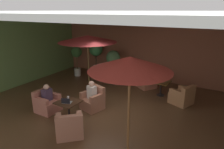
% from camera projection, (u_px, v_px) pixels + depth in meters
% --- Properties ---
extents(ground_plane, '(10.77, 9.25, 0.02)m').
position_uv_depth(ground_plane, '(106.00, 114.00, 7.48)').
color(ground_plane, brown).
extents(wall_back_brick, '(10.77, 0.08, 3.55)m').
position_uv_depth(wall_back_brick, '(150.00, 47.00, 10.74)').
color(wall_back_brick, brown).
rests_on(wall_back_brick, ground_plane).
extents(wall_left_accent, '(0.08, 9.25, 3.55)m').
position_uv_depth(wall_left_accent, '(8.00, 52.00, 9.47)').
color(wall_left_accent, '#628546').
rests_on(wall_left_accent, ground_plane).
extents(ceiling_slab, '(10.77, 9.25, 0.06)m').
position_uv_depth(ceiling_slab, '(105.00, 12.00, 6.40)').
color(ceiling_slab, silver).
rests_on(ceiling_slab, wall_back_brick).
extents(cafe_table_front_left, '(0.78, 0.78, 0.64)m').
position_uv_depth(cafe_table_front_left, '(69.00, 105.00, 7.02)').
color(cafe_table_front_left, black).
rests_on(cafe_table_front_left, ground_plane).
extents(armchair_front_left_north, '(0.77, 0.78, 0.81)m').
position_uv_depth(armchair_front_left_north, '(47.00, 103.00, 7.60)').
color(armchair_front_left_north, '#B46755').
rests_on(armchair_front_left_north, ground_plane).
extents(armchair_front_left_east, '(1.06, 1.05, 0.80)m').
position_uv_depth(armchair_front_left_east, '(70.00, 127.00, 6.08)').
color(armchair_front_left_east, '#A76A51').
rests_on(armchair_front_left_east, ground_plane).
extents(armchair_front_left_south, '(0.91, 0.89, 0.88)m').
position_uv_depth(armchair_front_left_south, '(93.00, 101.00, 7.79)').
color(armchair_front_left_south, '#AE6E53').
rests_on(armchair_front_left_south, ground_plane).
extents(cafe_table_front_right, '(0.78, 0.78, 0.64)m').
position_uv_depth(cafe_table_front_right, '(161.00, 84.00, 8.96)').
color(cafe_table_front_right, black).
rests_on(cafe_table_front_right, ground_plane).
extents(armchair_front_right_north, '(1.00, 0.98, 0.82)m').
position_uv_depth(armchair_front_right_north, '(182.00, 97.00, 8.18)').
color(armchair_front_right_north, '#AA7248').
rests_on(armchair_front_right_north, ground_plane).
extents(armchair_front_right_east, '(1.04, 1.05, 0.81)m').
position_uv_depth(armchair_front_right_east, '(146.00, 81.00, 9.96)').
color(armchair_front_right_east, '#B2674B').
rests_on(armchair_front_right_east, ground_plane).
extents(patio_umbrella_tall_red, '(2.65, 2.65, 2.58)m').
position_uv_depth(patio_umbrella_tall_red, '(88.00, 39.00, 9.05)').
color(patio_umbrella_tall_red, '#2D2D2D').
rests_on(patio_umbrella_tall_red, ground_plane).
extents(patio_umbrella_center_beige, '(1.92, 1.92, 2.66)m').
position_uv_depth(patio_umbrella_center_beige, '(130.00, 65.00, 4.54)').
color(patio_umbrella_center_beige, '#2D2D2D').
rests_on(patio_umbrella_center_beige, ground_plane).
extents(potted_tree_left_corner, '(0.78, 0.78, 1.82)m').
position_uv_depth(potted_tree_left_corner, '(96.00, 52.00, 11.99)').
color(potted_tree_left_corner, silver).
rests_on(potted_tree_left_corner, ground_plane).
extents(potted_tree_mid_left, '(0.61, 0.61, 1.70)m').
position_uv_depth(potted_tree_mid_left, '(77.00, 56.00, 11.50)').
color(potted_tree_mid_left, beige).
rests_on(potted_tree_mid_left, ground_plane).
extents(potted_tree_mid_right, '(0.75, 0.75, 1.62)m').
position_uv_depth(potted_tree_mid_right, '(113.00, 60.00, 10.81)').
color(potted_tree_mid_right, '#333936').
rests_on(potted_tree_mid_right, ground_plane).
extents(patron_blue_shirt, '(0.39, 0.32, 0.71)m').
position_uv_depth(patron_blue_shirt, '(92.00, 91.00, 7.64)').
color(patron_blue_shirt, silver).
rests_on(patron_blue_shirt, ground_plane).
extents(patron_by_window, '(0.25, 0.33, 0.64)m').
position_uv_depth(patron_by_window, '(47.00, 93.00, 7.45)').
color(patron_by_window, '#3E2D41').
rests_on(patron_by_window, ground_plane).
extents(iced_drink_cup, '(0.08, 0.08, 0.11)m').
position_uv_depth(iced_drink_cup, '(68.00, 98.00, 7.14)').
color(iced_drink_cup, white).
rests_on(iced_drink_cup, cafe_table_front_left).
extents(open_laptop, '(0.37, 0.31, 0.20)m').
position_uv_depth(open_laptop, '(66.00, 102.00, 6.84)').
color(open_laptop, '#9EA0A5').
rests_on(open_laptop, cafe_table_front_left).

